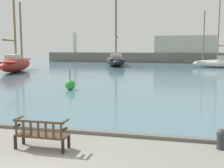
% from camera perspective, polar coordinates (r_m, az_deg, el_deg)
% --- Properties ---
extents(harbor_water, '(100.00, 80.00, 0.08)m').
position_cam_1_polar(harbor_water, '(49.59, 9.56, 3.72)').
color(harbor_water, slate).
rests_on(harbor_water, ground).
extents(quay_edge_kerb, '(40.00, 0.30, 0.12)m').
position_cam_1_polar(quay_edge_kerb, '(10.28, -6.75, -9.49)').
color(quay_edge_kerb, '#5B5954').
rests_on(quay_edge_kerb, ground).
extents(park_bench, '(1.60, 0.52, 0.92)m').
position_cam_1_polar(park_bench, '(8.78, -14.15, -9.81)').
color(park_bench, black).
rests_on(park_bench, ground).
extents(sailboat_distant_harbor, '(6.03, 11.96, 15.52)m').
position_cam_1_polar(sailboat_distant_harbor, '(48.23, 0.81, 5.04)').
color(sailboat_distant_harbor, black).
rests_on(sailboat_distant_harbor, harbor_water).
extents(sailboat_centre_channel, '(8.76, 2.20, 10.36)m').
position_cam_1_polar(sailboat_centre_channel, '(45.84, 20.83, 4.16)').
color(sailboat_centre_channel, silver).
rests_on(sailboat_centre_channel, harbor_water).
extents(sailboat_mid_port, '(5.10, 11.82, 12.46)m').
position_cam_1_polar(sailboat_mid_port, '(37.64, -19.00, 4.07)').
color(sailboat_mid_port, maroon).
rests_on(sailboat_mid_port, harbor_water).
extents(mooring_bollard, '(0.30, 0.30, 0.62)m').
position_cam_1_polar(mooring_bollard, '(9.17, 21.35, -10.19)').
color(mooring_bollard, '#2D2D33').
rests_on(mooring_bollard, ground).
extents(channel_buoy, '(0.71, 0.71, 1.41)m').
position_cam_1_polar(channel_buoy, '(20.14, -8.51, -0.17)').
color(channel_buoy, green).
rests_on(channel_buoy, harbor_water).
extents(far_breakwater, '(49.82, 2.40, 6.42)m').
position_cam_1_polar(far_breakwater, '(58.98, 11.05, 5.92)').
color(far_breakwater, '#66605B').
rests_on(far_breakwater, ground).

